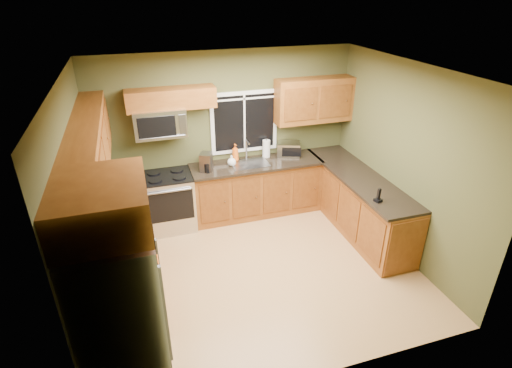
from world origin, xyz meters
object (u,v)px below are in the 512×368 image
coffee_maker (206,163)px  paper_towel_roll (266,149)px  refrigerator (123,313)px  soap_bottle_a (235,153)px  soap_bottle_c (232,160)px  kettle (206,159)px  cordless_phone (378,198)px  range (169,201)px  toaster_oven (288,149)px  microwave (160,123)px

coffee_maker → paper_towel_roll: size_ratio=0.88×
refrigerator → soap_bottle_a: bearing=58.2°
refrigerator → soap_bottle_c: size_ratio=10.22×
kettle → cordless_phone: (1.97, -1.87, -0.05)m
coffee_maker → range: bearing=176.5°
range → kettle: bearing=13.3°
soap_bottle_a → cordless_phone: size_ratio=1.48×
kettle → cordless_phone: size_ratio=1.26×
toaster_oven → coffee_maker: coffee_maker is taller
paper_towel_roll → soap_bottle_a: size_ratio=1.13×
refrigerator → microwave: 3.10m
range → soap_bottle_a: (1.16, 0.20, 0.62)m
toaster_oven → paper_towel_roll: 0.38m
kettle → microwave: bearing=-178.2°
coffee_maker → kettle: coffee_maker is taller
microwave → paper_towel_roll: 1.82m
refrigerator → toaster_oven: (2.76, 2.92, 0.16)m
cordless_phone → kettle: bearing=136.5°
coffee_maker → cordless_phone: bearing=-39.8°
range → toaster_oven: (2.07, 0.15, 0.59)m
toaster_oven → coffee_maker: bearing=-172.7°
microwave → soap_bottle_c: size_ratio=4.32×
coffee_maker → soap_bottle_c: bearing=9.2°
range → kettle: size_ratio=3.82×
range → soap_bottle_c: bearing=1.7°
refrigerator → range: 2.89m
kettle → soap_bottle_c: bearing=-18.2°
refrigerator → range: bearing=76.0°
microwave → cordless_phone: size_ratio=3.91×
range → microwave: 1.27m
kettle → refrigerator: bearing=-114.8°
coffee_maker → soap_bottle_a: (0.53, 0.24, 0.01)m
coffee_maker → cordless_phone: size_ratio=1.47×
microwave → refrigerator: bearing=-103.3°
range → refrigerator: bearing=-104.0°
refrigerator → soap_bottle_c: 3.30m
refrigerator → paper_towel_roll: 3.82m
range → paper_towel_roll: size_ratio=2.89×
paper_towel_roll → cordless_phone: bearing=-64.0°
range → toaster_oven: size_ratio=2.08×
range → paper_towel_roll: 1.82m
coffee_maker → cordless_phone: 2.62m
coffee_maker → soap_bottle_c: 0.43m
toaster_oven → paper_towel_roll: size_ratio=1.39×
range → soap_bottle_c: (1.05, 0.03, 0.56)m
coffee_maker → soap_bottle_c: size_ratio=1.63×
range → microwave: bearing=90.0°
coffee_maker → cordless_phone: coffee_maker is taller
soap_bottle_a → cordless_phone: 2.43m
soap_bottle_c → coffee_maker: bearing=-170.8°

